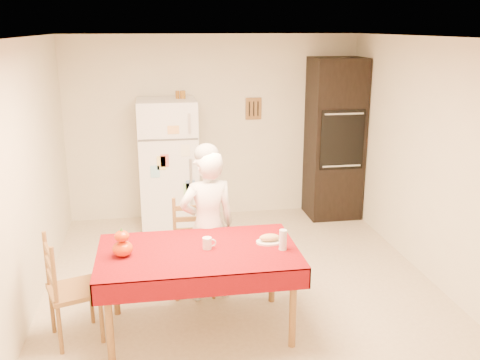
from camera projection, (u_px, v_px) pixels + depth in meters
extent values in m
plane|color=tan|center=(241.00, 285.00, 5.57)|extent=(4.50, 4.50, 0.00)
cube|color=beige|center=(214.00, 128.00, 7.36)|extent=(4.00, 0.02, 2.50)
cube|color=beige|center=(305.00, 268.00, 3.10)|extent=(4.00, 0.02, 2.50)
cube|color=beige|center=(27.00, 178.00, 4.91)|extent=(0.02, 4.50, 2.50)
cube|color=beige|center=(431.00, 161.00, 5.54)|extent=(0.02, 4.50, 2.50)
cube|color=white|center=(241.00, 37.00, 4.88)|extent=(4.00, 4.50, 0.02)
cube|color=brown|center=(253.00, 109.00, 7.36)|extent=(0.22, 0.02, 0.30)
cube|color=white|center=(169.00, 164.00, 7.02)|extent=(0.75, 0.70, 1.70)
cube|color=silver|center=(189.00, 123.00, 6.54)|extent=(0.03, 0.03, 0.25)
cube|color=silver|center=(191.00, 182.00, 6.75)|extent=(0.03, 0.03, 0.60)
cube|color=black|center=(334.00, 139.00, 7.35)|extent=(0.70, 0.60, 2.20)
cube|color=black|center=(342.00, 140.00, 7.05)|extent=(0.59, 0.02, 0.80)
cylinder|color=brown|center=(109.00, 324.00, 4.18)|extent=(0.06, 0.06, 0.71)
cylinder|color=brown|center=(115.00, 279.00, 4.92)|extent=(0.06, 0.06, 0.71)
cylinder|color=brown|center=(293.00, 308.00, 4.41)|extent=(0.06, 0.06, 0.71)
cylinder|color=brown|center=(272.00, 268.00, 5.15)|extent=(0.06, 0.06, 0.71)
cube|color=brown|center=(198.00, 254.00, 4.56)|extent=(1.60, 0.90, 0.04)
cube|color=#5D0505|center=(198.00, 251.00, 4.55)|extent=(1.70, 1.00, 0.01)
cylinder|color=brown|center=(177.00, 281.00, 5.20)|extent=(0.04, 0.04, 0.43)
cylinder|color=brown|center=(176.00, 266.00, 5.52)|extent=(0.04, 0.04, 0.43)
cylinder|color=brown|center=(213.00, 278.00, 5.24)|extent=(0.04, 0.04, 0.43)
cylinder|color=brown|center=(211.00, 264.00, 5.57)|extent=(0.04, 0.04, 0.43)
cube|color=brown|center=(194.00, 250.00, 5.32)|extent=(0.43, 0.41, 0.04)
cube|color=brown|center=(192.00, 221.00, 5.41)|extent=(0.36, 0.04, 0.50)
cylinder|color=brown|center=(102.00, 320.00, 4.50)|extent=(0.04, 0.04, 0.43)
cylinder|color=brown|center=(60.00, 330.00, 4.35)|extent=(0.04, 0.04, 0.43)
cylinder|color=brown|center=(92.00, 301.00, 4.81)|extent=(0.04, 0.04, 0.43)
cylinder|color=brown|center=(52.00, 310.00, 4.65)|extent=(0.04, 0.04, 0.43)
cube|color=brown|center=(74.00, 290.00, 4.51)|extent=(0.51, 0.53, 0.04)
cube|color=brown|center=(50.00, 268.00, 4.37)|extent=(0.14, 0.35, 0.50)
imported|color=white|center=(208.00, 226.00, 5.13)|extent=(0.60, 0.45, 1.50)
cylinder|color=silver|center=(207.00, 243.00, 4.57)|extent=(0.08, 0.08, 0.10)
ellipsoid|color=#E53F05|center=(123.00, 249.00, 4.42)|extent=(0.17, 0.17, 0.13)
ellipsoid|color=#D95605|center=(122.00, 236.00, 4.39)|extent=(0.12, 0.12, 0.09)
cylinder|color=silver|center=(283.00, 240.00, 4.54)|extent=(0.07, 0.07, 0.18)
cylinder|color=white|center=(270.00, 242.00, 4.70)|extent=(0.24, 0.24, 0.02)
ellipsoid|color=#9C7D4C|center=(270.00, 237.00, 4.69)|extent=(0.18, 0.10, 0.06)
cylinder|color=brown|center=(177.00, 95.00, 6.84)|extent=(0.05, 0.05, 0.10)
cylinder|color=#945D1B|center=(182.00, 95.00, 6.85)|extent=(0.05, 0.05, 0.10)
cylinder|color=brown|center=(184.00, 95.00, 6.85)|extent=(0.05, 0.05, 0.10)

